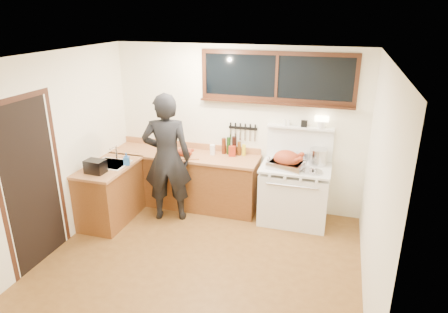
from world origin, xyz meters
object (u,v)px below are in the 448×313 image
(vintage_stove, at_px, (294,192))
(cutting_board, at_px, (185,153))
(roast_turkey, at_px, (287,161))
(man, at_px, (167,158))

(vintage_stove, bearing_deg, cutting_board, -176.91)
(roast_turkey, bearing_deg, cutting_board, 179.50)
(vintage_stove, distance_m, roast_turkey, 0.56)
(vintage_stove, xyz_separation_m, man, (-1.87, -0.46, 0.52))
(man, bearing_deg, cutting_board, 69.03)
(roast_turkey, bearing_deg, man, -168.58)
(man, relative_size, cutting_board, 3.73)
(cutting_board, bearing_deg, vintage_stove, 3.09)
(cutting_board, bearing_deg, man, -110.97)
(man, distance_m, cutting_board, 0.39)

